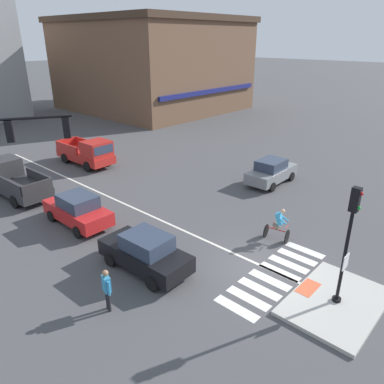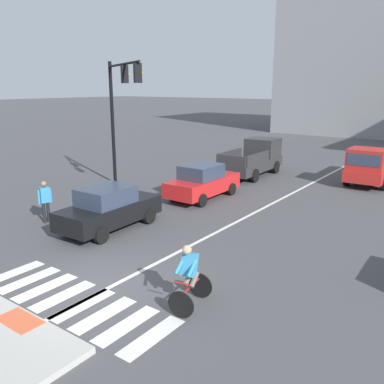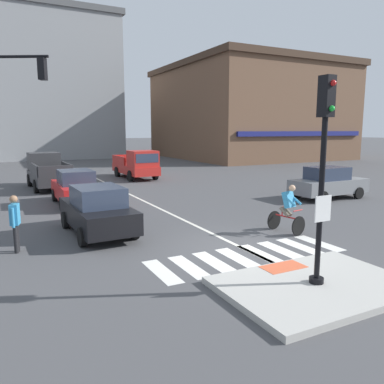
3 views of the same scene
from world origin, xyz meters
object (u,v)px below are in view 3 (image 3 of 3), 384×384
car_black_westbound_near (98,210)px  cyclist (288,208)px  signal_pole (323,162)px  pedestrian_at_curb_left (15,219)px  car_red_westbound_far (76,187)px  pickup_truck_red_eastbound_distant (137,165)px  car_grey_cross_right (328,183)px  pickup_truck_charcoal_westbound_distant (47,172)px

car_black_westbound_near → cyclist: bearing=-26.0°
signal_pole → cyclist: bearing=56.7°
car_black_westbound_near → pedestrian_at_curb_left: bearing=-159.9°
cyclist → car_red_westbound_far: bearing=122.9°
pickup_truck_red_eastbound_distant → pedestrian_at_curb_left: pickup_truck_red_eastbound_distant is taller
car_grey_cross_right → cyclist: (-6.32, -4.22, 0.06)m
car_red_westbound_far → signal_pole: bearing=-76.9°
car_black_westbound_near → pedestrian_at_curb_left: (-2.57, -0.94, 0.17)m
car_black_westbound_near → car_red_westbound_far: same height
pedestrian_at_curb_left → car_black_westbound_near: bearing=20.1°
car_black_westbound_near → cyclist: size_ratio=2.48×
car_red_westbound_far → pickup_truck_charcoal_westbound_distant: (-0.54, 6.31, 0.17)m
pickup_truck_charcoal_westbound_distant → cyclist: size_ratio=3.08×
car_red_westbound_far → cyclist: cyclist is taller
car_red_westbound_far → pickup_truck_red_eastbound_distant: size_ratio=0.80×
signal_pole → cyclist: (2.60, 3.97, -1.96)m
car_black_westbound_near → pickup_truck_red_eastbound_distant: (6.05, 13.47, 0.17)m
car_black_westbound_near → car_grey_cross_right: 12.22m
pickup_truck_charcoal_westbound_distant → pedestrian_at_curb_left: size_ratio=3.10×
pickup_truck_charcoal_westbound_distant → cyclist: bearing=-67.8°
car_red_westbound_far → car_grey_cross_right: same height
cyclist → signal_pole: bearing=-123.3°
car_black_westbound_near → cyclist: (5.82, -2.83, 0.06)m
signal_pole → car_black_westbound_near: signal_pole is taller
cyclist → car_grey_cross_right: bearing=33.7°
cyclist → pickup_truck_charcoal_westbound_distant: bearing=112.2°
signal_pole → pickup_truck_red_eastbound_distant: bearing=82.0°
pickup_truck_charcoal_westbound_distant → car_black_westbound_near: bearing=-88.9°
signal_pole → pickup_truck_red_eastbound_distant: size_ratio=0.87×
car_grey_cross_right → pickup_truck_red_eastbound_distant: bearing=116.7°
pickup_truck_red_eastbound_distant → pedestrian_at_curb_left: (-8.62, -14.41, 0.00)m
pedestrian_at_curb_left → pickup_truck_charcoal_westbound_distant: bearing=79.7°
signal_pole → pickup_truck_charcoal_westbound_distant: 19.17m
signal_pole → car_grey_cross_right: 12.28m
pedestrian_at_curb_left → signal_pole: bearing=-45.4°
car_red_westbound_far → cyclist: size_ratio=2.44×
car_red_westbound_far → cyclist: 10.12m
car_black_westbound_near → signal_pole: bearing=-64.7°
signal_pole → pedestrian_at_curb_left: size_ratio=2.66×
pickup_truck_charcoal_westbound_distant → pedestrian_at_curb_left: (-2.34, -12.91, 0.00)m
car_grey_cross_right → pedestrian_at_curb_left: pedestrian_at_curb_left is taller
car_red_westbound_far → pedestrian_at_curb_left: bearing=-113.6°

